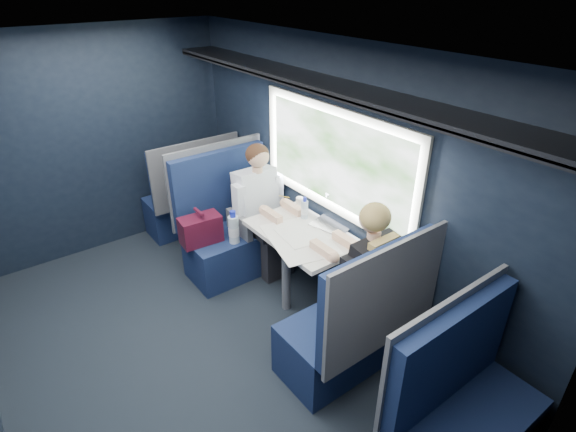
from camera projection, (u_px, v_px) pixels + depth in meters
ground at (200, 350)px, 3.67m from camera, size 2.80×4.20×0.01m
room_shell at (182, 184)px, 2.97m from camera, size 3.00×4.40×2.40m
table at (300, 241)px, 3.89m from camera, size 0.62×1.00×0.74m
seat_bay_near at (231, 230)px, 4.51m from camera, size 1.09×0.62×1.26m
seat_bay_far at (353, 328)px, 3.30m from camera, size 1.04×0.62×1.26m
seat_row_front at (192, 198)px, 5.18m from camera, size 1.04×0.51×1.16m
seat_row_back at (462, 416)px, 2.65m from camera, size 1.04×0.51×1.16m
man at (262, 203)px, 4.39m from camera, size 0.53×0.56×1.32m
woman at (365, 270)px, 3.40m from camera, size 0.53×0.56×1.32m
papers at (299, 239)px, 3.76m from camera, size 0.63×0.78×0.01m
laptop at (337, 217)px, 3.96m from camera, size 0.33×0.39×0.25m
bottle_small at (305, 209)px, 4.04m from camera, size 0.06×0.06×0.21m
cup at (300, 202)px, 4.26m from camera, size 0.07×0.07×0.09m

